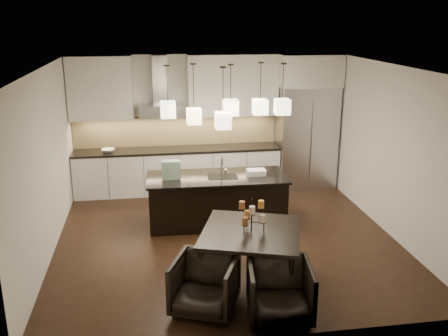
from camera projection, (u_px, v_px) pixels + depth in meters
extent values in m
cube|color=black|center=(226.00, 238.00, 8.33)|extent=(5.50, 5.50, 0.02)
cube|color=white|center=(226.00, 67.00, 7.50)|extent=(5.50, 5.50, 0.02)
cube|color=silver|center=(205.00, 122.00, 10.52)|extent=(5.50, 0.02, 2.80)
cube|color=silver|center=(267.00, 226.00, 5.31)|extent=(5.50, 0.02, 2.80)
cube|color=silver|center=(45.00, 164.00, 7.51)|extent=(0.02, 5.50, 2.80)
cube|color=silver|center=(389.00, 150.00, 8.33)|extent=(0.02, 5.50, 2.80)
cube|color=#B7B7BA|center=(306.00, 137.00, 10.57)|extent=(1.20, 0.72, 2.15)
cube|color=silver|center=(309.00, 70.00, 10.16)|extent=(1.26, 0.72, 0.65)
cube|color=silver|center=(178.00, 171.00, 10.40)|extent=(4.21, 0.62, 0.88)
cube|color=black|center=(177.00, 150.00, 10.27)|extent=(4.21, 0.66, 0.04)
cube|color=#D3BF81|center=(176.00, 131.00, 10.45)|extent=(4.21, 0.02, 0.63)
cube|color=silver|center=(100.00, 88.00, 9.81)|extent=(1.25, 0.35, 1.25)
cube|color=silver|center=(233.00, 85.00, 10.20)|extent=(1.85, 0.35, 1.25)
cube|color=#B7B7BA|center=(161.00, 110.00, 10.03)|extent=(0.90, 0.52, 0.24)
cube|color=#B7B7BA|center=(160.00, 80.00, 9.96)|extent=(0.30, 0.28, 0.96)
imported|color=silver|center=(108.00, 150.00, 10.00)|extent=(0.29, 0.29, 0.06)
cube|color=black|center=(217.00, 201.00, 8.81)|extent=(2.38, 1.01, 0.83)
cube|color=black|center=(217.00, 177.00, 8.68)|extent=(2.45, 1.08, 0.04)
cube|color=#1C5737|center=(171.00, 170.00, 8.51)|extent=(0.32, 0.18, 0.32)
cube|color=silver|center=(256.00, 172.00, 8.75)|extent=(0.33, 0.23, 0.09)
cylinder|color=beige|center=(262.00, 219.00, 6.63)|extent=(0.10, 0.10, 0.10)
cylinder|color=orange|center=(247.00, 214.00, 6.78)|extent=(0.10, 0.10, 0.10)
cylinder|color=brown|center=(245.00, 221.00, 6.55)|extent=(0.10, 0.10, 0.10)
cylinder|color=orange|center=(261.00, 204.00, 6.67)|extent=(0.10, 0.10, 0.10)
cylinder|color=brown|center=(242.00, 205.00, 6.64)|extent=(0.10, 0.10, 0.10)
cylinder|color=beige|center=(252.00, 210.00, 6.47)|extent=(0.10, 0.10, 0.10)
imported|color=black|center=(205.00, 285.00, 6.18)|extent=(1.00, 1.01, 0.71)
imported|color=black|center=(280.00, 291.00, 6.02)|extent=(0.86, 0.88, 0.72)
cube|color=beige|center=(168.00, 110.00, 8.07)|extent=(0.24, 0.24, 0.26)
cube|color=beige|center=(194.00, 116.00, 8.38)|extent=(0.24, 0.24, 0.26)
cube|color=beige|center=(231.00, 107.00, 8.23)|extent=(0.24, 0.24, 0.26)
cube|color=beige|center=(260.00, 107.00, 8.58)|extent=(0.24, 0.24, 0.26)
cube|color=beige|center=(282.00, 107.00, 8.40)|extent=(0.24, 0.24, 0.26)
cube|color=beige|center=(223.00, 121.00, 7.87)|extent=(0.24, 0.24, 0.26)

